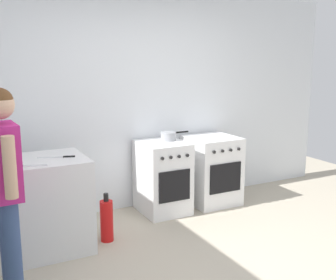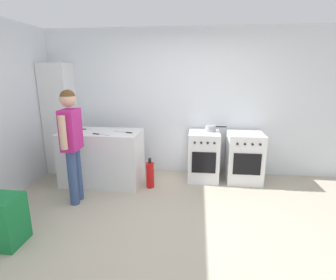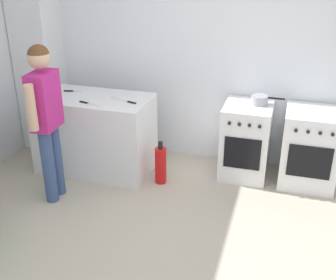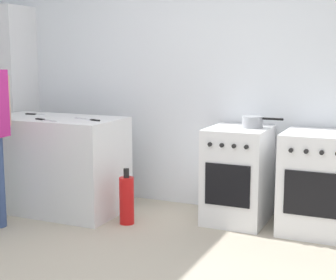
# 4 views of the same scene
# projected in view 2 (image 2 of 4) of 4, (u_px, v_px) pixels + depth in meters

# --- Properties ---
(ground_plane) EXTENTS (8.00, 8.00, 0.00)m
(ground_plane) POSITION_uv_depth(u_px,v_px,m) (176.00, 227.00, 3.23)
(ground_plane) COLOR #ADA38E
(back_wall) EXTENTS (6.00, 0.10, 2.60)m
(back_wall) POSITION_uv_depth(u_px,v_px,m) (185.00, 103.00, 4.77)
(back_wall) COLOR silver
(back_wall) RESTS_ON ground
(counter_unit) EXTENTS (1.30, 0.70, 0.90)m
(counter_unit) POSITION_uv_depth(u_px,v_px,m) (102.00, 157.00, 4.41)
(counter_unit) COLOR silver
(counter_unit) RESTS_ON ground
(oven_left) EXTENTS (0.52, 0.62, 0.85)m
(oven_left) POSITION_uv_depth(u_px,v_px,m) (203.00, 155.00, 4.60)
(oven_left) COLOR white
(oven_left) RESTS_ON ground
(oven_right) EXTENTS (0.59, 0.62, 0.85)m
(oven_right) POSITION_uv_depth(u_px,v_px,m) (244.00, 157.00, 4.52)
(oven_right) COLOR white
(oven_right) RESTS_ON ground
(pot) EXTENTS (0.36, 0.18, 0.10)m
(pot) POSITION_uv_depth(u_px,v_px,m) (211.00, 129.00, 4.52)
(pot) COLOR gray
(pot) RESTS_ON oven_left
(knife_chef) EXTENTS (0.31, 0.11, 0.01)m
(knife_chef) POSITION_uv_depth(u_px,v_px,m) (101.00, 134.00, 4.08)
(knife_chef) COLOR silver
(knife_chef) RESTS_ON counter_unit
(knife_paring) EXTENTS (0.21, 0.06, 0.01)m
(knife_paring) POSITION_uv_depth(u_px,v_px,m) (85.00, 129.00, 4.44)
(knife_paring) COLOR silver
(knife_paring) RESTS_ON counter_unit
(knife_bread) EXTENTS (0.34, 0.14, 0.01)m
(knife_bread) POSITION_uv_depth(u_px,v_px,m) (124.00, 132.00, 4.24)
(knife_bread) COLOR silver
(knife_bread) RESTS_ON counter_unit
(person) EXTENTS (0.22, 0.57, 1.62)m
(person) POSITION_uv_depth(u_px,v_px,m) (72.00, 138.00, 3.62)
(person) COLOR #384C7A
(person) RESTS_ON ground
(fire_extinguisher) EXTENTS (0.13, 0.13, 0.50)m
(fire_extinguisher) POSITION_uv_depth(u_px,v_px,m) (150.00, 175.00, 4.29)
(fire_extinguisher) COLOR red
(fire_extinguisher) RESTS_ON ground
(recycling_crate_lower) EXTENTS (0.52, 0.36, 0.28)m
(recycling_crate_lower) POSITION_uv_depth(u_px,v_px,m) (0.00, 232.00, 2.89)
(recycling_crate_lower) COLOR #197238
(recycling_crate_lower) RESTS_ON ground
(larder_cabinet) EXTENTS (0.48, 0.44, 2.00)m
(larder_cabinet) POSITION_uv_depth(u_px,v_px,m) (60.00, 119.00, 4.84)
(larder_cabinet) COLOR silver
(larder_cabinet) RESTS_ON ground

